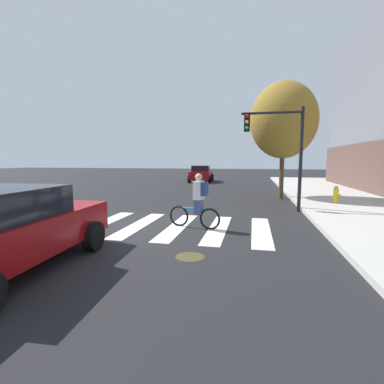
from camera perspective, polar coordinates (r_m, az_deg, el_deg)
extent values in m
plane|color=black|center=(9.25, -10.45, -6.63)|extent=(120.00, 120.00, 0.00)
cube|color=silver|center=(10.52, -23.69, -5.45)|extent=(0.55, 3.63, 0.01)
cube|color=silver|center=(9.83, -17.61, -6.02)|extent=(0.55, 3.63, 0.01)
cube|color=silver|center=(9.27, -10.69, -6.58)|extent=(0.55, 3.63, 0.01)
cube|color=silver|center=(8.85, -2.98, -7.09)|extent=(0.55, 3.63, 0.01)
cube|color=silver|center=(8.61, 5.33, -7.50)|extent=(0.55, 3.63, 0.01)
cube|color=silver|center=(8.56, 13.95, -7.75)|extent=(0.55, 3.63, 0.01)
cylinder|color=#473D1E|center=(6.21, -0.38, -13.08)|extent=(0.64, 0.64, 0.01)
cube|color=maroon|center=(6.24, -34.06, -7.57)|extent=(2.13, 4.71, 0.70)
cylinder|color=black|center=(8.01, -31.81, -7.08)|extent=(0.28, 0.69, 0.68)
cylinder|color=black|center=(6.93, -19.50, -8.47)|extent=(0.28, 0.69, 0.68)
cube|color=maroon|center=(27.19, 1.93, 3.56)|extent=(2.15, 4.69, 0.70)
cube|color=black|center=(27.02, 1.89, 4.86)|extent=(1.79, 2.30, 0.55)
cylinder|color=black|center=(28.78, 0.36, 3.04)|extent=(0.28, 0.69, 0.68)
cylinder|color=black|center=(28.58, 4.16, 2.99)|extent=(0.28, 0.69, 0.68)
cylinder|color=black|center=(25.89, -0.55, 2.65)|extent=(0.28, 0.69, 0.68)
cylinder|color=black|center=(25.67, 3.68, 2.60)|extent=(0.28, 0.69, 0.68)
torus|color=black|center=(8.44, 3.67, -5.52)|extent=(0.66, 0.21, 0.66)
torus|color=black|center=(8.87, -2.67, -4.92)|extent=(0.66, 0.21, 0.66)
cylinder|color=#1972BF|center=(8.59, 0.42, -3.39)|extent=(0.88, 0.25, 0.05)
cylinder|color=#1972BF|center=(8.51, 1.38, -3.01)|extent=(0.04, 0.04, 0.45)
cube|color=#384772|center=(8.50, 1.38, -2.67)|extent=(0.26, 0.32, 0.56)
cube|color=silver|center=(8.44, 1.39, 0.34)|extent=(0.31, 0.40, 0.56)
sphere|color=tan|center=(8.41, 1.40, 3.05)|extent=(0.22, 0.22, 0.22)
cube|color=navy|center=(8.37, 2.52, 0.63)|extent=(0.22, 0.31, 0.40)
cylinder|color=black|center=(12.13, 21.34, 6.13)|extent=(0.14, 0.14, 4.20)
cylinder|color=black|center=(12.16, 15.93, 15.32)|extent=(2.40, 0.10, 0.10)
cube|color=black|center=(12.09, 11.20, 13.82)|extent=(0.24, 0.20, 0.76)
sphere|color=red|center=(12.02, 11.22, 15.02)|extent=(0.14, 0.14, 0.14)
sphere|color=gold|center=(11.98, 11.19, 13.89)|extent=(0.14, 0.14, 0.14)
sphere|color=green|center=(11.96, 11.16, 12.75)|extent=(0.14, 0.14, 0.14)
cylinder|color=gold|center=(14.21, 27.33, -0.73)|extent=(0.22, 0.22, 0.65)
sphere|color=gold|center=(14.17, 27.40, 0.74)|extent=(0.18, 0.18, 0.18)
cylinder|color=gold|center=(14.25, 27.96, -0.61)|extent=(0.12, 0.09, 0.09)
cylinder|color=#4C3823|center=(15.80, 17.85, 3.70)|extent=(0.24, 0.24, 2.79)
ellipsoid|color=olive|center=(15.92, 18.21, 13.77)|extent=(3.48, 3.48, 4.00)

